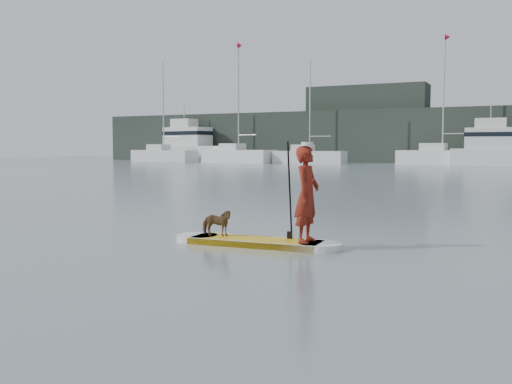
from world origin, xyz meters
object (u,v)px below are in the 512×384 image
at_px(paddler, 307,194).
at_px(sailboat_b, 238,155).
at_px(sailboat_a, 163,155).
at_px(motor_yacht_b, 191,145).
at_px(dog, 217,223).
at_px(paddleboard, 256,242).
at_px(sailboat_c, 309,156).
at_px(sailboat_d, 441,156).
at_px(motor_yacht_a, 502,148).

height_order(paddler, sailboat_b, sailboat_b).
relative_size(sailboat_a, motor_yacht_b, 1.08).
bearing_deg(dog, sailboat_a, 25.31).
relative_size(dog, sailboat_b, 0.05).
relative_size(paddleboard, sailboat_b, 0.25).
xyz_separation_m(sailboat_a, sailboat_c, (18.77, 0.01, -0.03)).
relative_size(paddler, sailboat_d, 0.13).
xyz_separation_m(paddleboard, dog, (-0.82, -0.05, 0.32)).
relative_size(motor_yacht_a, motor_yacht_b, 0.92).
bearing_deg(sailboat_b, sailboat_a, -169.32).
height_order(sailboat_a, motor_yacht_a, sailboat_a).
xyz_separation_m(sailboat_a, sailboat_b, (10.30, -0.15, 0.09)).
distance_m(sailboat_b, sailboat_d, 21.87).
xyz_separation_m(sailboat_b, motor_yacht_a, (27.28, 2.24, 0.76)).
bearing_deg(sailboat_b, sailboat_c, 12.56).
height_order(dog, sailboat_b, sailboat_b).
distance_m(sailboat_c, motor_yacht_a, 18.94).
relative_size(sailboat_c, sailboat_d, 0.85).
relative_size(paddleboard, motor_yacht_a, 0.32).
height_order(sailboat_b, motor_yacht_a, sailboat_b).
distance_m(sailboat_c, motor_yacht_b, 17.81).
distance_m(dog, sailboat_d, 50.28).
distance_m(paddler, sailboat_b, 54.37).
bearing_deg(sailboat_c, sailboat_d, 9.66).
bearing_deg(dog, paddler, -97.32).
bearing_deg(motor_yacht_b, paddleboard, -48.16).
bearing_deg(sailboat_d, dog, -83.39).
distance_m(dog, sailboat_c, 50.44).
distance_m(paddler, sailboat_a, 60.16).
relative_size(paddler, dog, 2.82).
height_order(paddleboard, motor_yacht_a, motor_yacht_a).
height_order(paddleboard, motor_yacht_b, motor_yacht_b).
height_order(sailboat_c, motor_yacht_a, sailboat_c).
distance_m(dog, motor_yacht_a, 49.96).
distance_m(sailboat_b, motor_yacht_b, 9.81).
bearing_deg(sailboat_d, sailboat_a, -172.35).
bearing_deg(sailboat_c, sailboat_b, -179.54).
height_order(paddler, sailboat_d, sailboat_d).
distance_m(paddleboard, sailboat_a, 59.61).
height_order(paddleboard, sailboat_a, sailboat_a).
bearing_deg(sailboat_a, paddler, -48.57).
bearing_deg(motor_yacht_a, sailboat_a, -179.26).
height_order(paddler, sailboat_c, sailboat_c).
bearing_deg(motor_yacht_b, sailboat_d, 5.41).
relative_size(sailboat_a, sailboat_b, 0.90).
bearing_deg(sailboat_d, sailboat_b, -169.94).
distance_m(sailboat_c, sailboat_d, 13.47).
xyz_separation_m(motor_yacht_a, motor_yacht_b, (-36.13, 1.86, 0.29)).
relative_size(sailboat_d, motor_yacht_a, 1.27).
xyz_separation_m(paddler, sailboat_c, (-17.93, 47.68, -0.18)).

